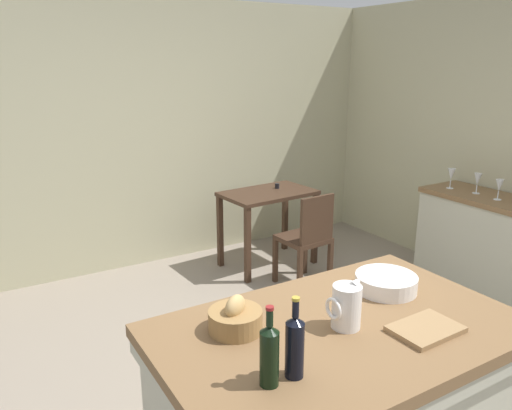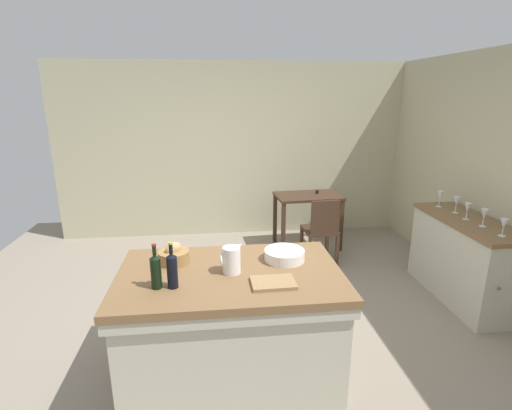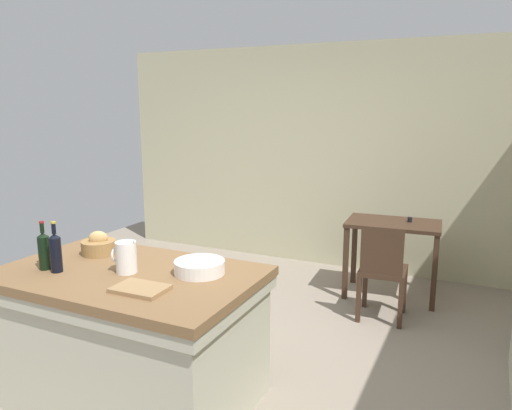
{
  "view_description": "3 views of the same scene",
  "coord_description": "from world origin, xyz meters",
  "px_view_note": "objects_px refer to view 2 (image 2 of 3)",
  "views": [
    {
      "loc": [
        -1.61,
        -2.19,
        2.02
      ],
      "look_at": [
        0.1,
        0.66,
        1.06
      ],
      "focal_mm": 35.15,
      "sensor_mm": 36.0,
      "label": 1
    },
    {
      "loc": [
        -0.36,
        -3.25,
        2.13
      ],
      "look_at": [
        0.07,
        0.52,
        1.03
      ],
      "focal_mm": 26.93,
      "sensor_mm": 36.0,
      "label": 2
    },
    {
      "loc": [
        1.73,
        -2.96,
        1.9
      ],
      "look_at": [
        0.02,
        0.65,
        1.08
      ],
      "focal_mm": 34.1,
      "sensor_mm": 36.0,
      "label": 3
    }
  ],
  "objects_px": {
    "wine_glass_middle": "(468,208)",
    "cutting_board": "(273,283)",
    "writing_desk": "(308,204)",
    "wash_bowl": "(284,255)",
    "side_cabinet": "(464,259)",
    "wine_glass_right": "(457,202)",
    "island_table": "(231,320)",
    "bread_basket": "(174,256)",
    "wooden_chair": "(321,229)",
    "pitcher": "(231,260)",
    "wine_glass_far_left": "(504,224)",
    "wine_glass_far_right": "(440,196)",
    "wine_glass_left": "(484,214)",
    "wine_bottle_amber": "(156,270)",
    "wine_bottle_dark": "(172,269)"
  },
  "relations": [
    {
      "from": "wine_bottle_dark",
      "to": "wine_glass_far_left",
      "type": "xyz_separation_m",
      "value": [
        2.88,
        0.61,
        -0.0
      ]
    },
    {
      "from": "pitcher",
      "to": "wash_bowl",
      "type": "height_order",
      "value": "pitcher"
    },
    {
      "from": "bread_basket",
      "to": "wine_glass_middle",
      "type": "bearing_deg",
      "value": 13.6
    },
    {
      "from": "wine_glass_middle",
      "to": "cutting_board",
      "type": "bearing_deg",
      "value": -152.51
    },
    {
      "from": "wine_glass_far_left",
      "to": "wine_glass_middle",
      "type": "xyz_separation_m",
      "value": [
        -0.01,
        0.49,
        0.01
      ]
    },
    {
      "from": "pitcher",
      "to": "bread_basket",
      "type": "distance_m",
      "value": 0.49
    },
    {
      "from": "writing_desk",
      "to": "wine_bottle_amber",
      "type": "xyz_separation_m",
      "value": [
        -1.72,
        -2.71,
        0.36
      ]
    },
    {
      "from": "island_table",
      "to": "wash_bowl",
      "type": "xyz_separation_m",
      "value": [
        0.44,
        0.16,
        0.45
      ]
    },
    {
      "from": "side_cabinet",
      "to": "writing_desk",
      "type": "height_order",
      "value": "side_cabinet"
    },
    {
      "from": "bread_basket",
      "to": "wine_glass_far_right",
      "type": "xyz_separation_m",
      "value": [
        2.88,
        1.17,
        0.09
      ]
    },
    {
      "from": "writing_desk",
      "to": "wooden_chair",
      "type": "distance_m",
      "value": 0.65
    },
    {
      "from": "wine_bottle_dark",
      "to": "wine_glass_middle",
      "type": "height_order",
      "value": "wine_bottle_dark"
    },
    {
      "from": "wine_glass_left",
      "to": "wine_glass_right",
      "type": "relative_size",
      "value": 0.98
    },
    {
      "from": "pitcher",
      "to": "bread_basket",
      "type": "relative_size",
      "value": 1.01
    },
    {
      "from": "wine_glass_right",
      "to": "wine_glass_far_right",
      "type": "distance_m",
      "value": 0.24
    },
    {
      "from": "wine_glass_far_right",
      "to": "island_table",
      "type": "bearing_deg",
      "value": -150.73
    },
    {
      "from": "wooden_chair",
      "to": "pitcher",
      "type": "distance_m",
      "value": 2.33
    },
    {
      "from": "wine_glass_left",
      "to": "wine_glass_far_right",
      "type": "distance_m",
      "value": 0.69
    },
    {
      "from": "wash_bowl",
      "to": "wine_bottle_dark",
      "type": "xyz_separation_m",
      "value": [
        -0.83,
        -0.36,
        0.09
      ]
    },
    {
      "from": "wooden_chair",
      "to": "wine_glass_middle",
      "type": "height_order",
      "value": "wine_glass_middle"
    },
    {
      "from": "wine_glass_left",
      "to": "side_cabinet",
      "type": "bearing_deg",
      "value": 83.87
    },
    {
      "from": "writing_desk",
      "to": "cutting_board",
      "type": "relative_size",
      "value": 3.11
    },
    {
      "from": "side_cabinet",
      "to": "wine_bottle_dark",
      "type": "height_order",
      "value": "wine_bottle_dark"
    },
    {
      "from": "wine_glass_left",
      "to": "wine_glass_right",
      "type": "height_order",
      "value": "wine_glass_right"
    },
    {
      "from": "wooden_chair",
      "to": "wine_glass_left",
      "type": "bearing_deg",
      "value": -44.23
    },
    {
      "from": "wine_glass_far_right",
      "to": "wooden_chair",
      "type": "bearing_deg",
      "value": 156.55
    },
    {
      "from": "side_cabinet",
      "to": "bread_basket",
      "type": "height_order",
      "value": "bread_basket"
    },
    {
      "from": "wine_glass_right",
      "to": "island_table",
      "type": "bearing_deg",
      "value": -155.56
    },
    {
      "from": "writing_desk",
      "to": "wash_bowl",
      "type": "distance_m",
      "value": 2.5
    },
    {
      "from": "wash_bowl",
      "to": "cutting_board",
      "type": "relative_size",
      "value": 1.05
    },
    {
      "from": "bread_basket",
      "to": "wine_glass_far_right",
      "type": "distance_m",
      "value": 3.11
    },
    {
      "from": "pitcher",
      "to": "bread_basket",
      "type": "height_order",
      "value": "pitcher"
    },
    {
      "from": "wash_bowl",
      "to": "wine_bottle_amber",
      "type": "bearing_deg",
      "value": -159.47
    },
    {
      "from": "wine_glass_middle",
      "to": "writing_desk",
      "type": "bearing_deg",
      "value": 127.89
    },
    {
      "from": "wine_glass_far_left",
      "to": "side_cabinet",
      "type": "bearing_deg",
      "value": 86.73
    },
    {
      "from": "wooden_chair",
      "to": "pitcher",
      "type": "xyz_separation_m",
      "value": [
        -1.23,
        -1.92,
        0.5
      ]
    },
    {
      "from": "wine_bottle_amber",
      "to": "wine_glass_left",
      "type": "bearing_deg",
      "value": 16.28
    },
    {
      "from": "writing_desk",
      "to": "cutting_board",
      "type": "height_order",
      "value": "cutting_board"
    },
    {
      "from": "wash_bowl",
      "to": "wine_bottle_dark",
      "type": "distance_m",
      "value": 0.91
    },
    {
      "from": "wine_glass_right",
      "to": "wine_bottle_dark",
      "type": "bearing_deg",
      "value": -155.33
    },
    {
      "from": "wine_glass_right",
      "to": "writing_desk",
      "type": "bearing_deg",
      "value": 132.77
    },
    {
      "from": "wine_bottle_dark",
      "to": "wine_glass_far_left",
      "type": "height_order",
      "value": "wine_bottle_dark"
    },
    {
      "from": "bread_basket",
      "to": "wine_glass_far_right",
      "type": "bearing_deg",
      "value": 22.06
    },
    {
      "from": "side_cabinet",
      "to": "cutting_board",
      "type": "relative_size",
      "value": 4.47
    },
    {
      "from": "bread_basket",
      "to": "wine_bottle_dark",
      "type": "xyz_separation_m",
      "value": [
        0.03,
        -0.4,
        0.07
      ]
    },
    {
      "from": "wine_bottle_amber",
      "to": "wine_glass_right",
      "type": "bearing_deg",
      "value": 23.8
    },
    {
      "from": "island_table",
      "to": "wooden_chair",
      "type": "xyz_separation_m",
      "value": [
        1.24,
        1.9,
        0.01
      ]
    },
    {
      "from": "pitcher",
      "to": "cutting_board",
      "type": "distance_m",
      "value": 0.36
    },
    {
      "from": "wooden_chair",
      "to": "wine_glass_left",
      "type": "distance_m",
      "value": 1.82
    },
    {
      "from": "wash_bowl",
      "to": "bread_basket",
      "type": "height_order",
      "value": "bread_basket"
    }
  ]
}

